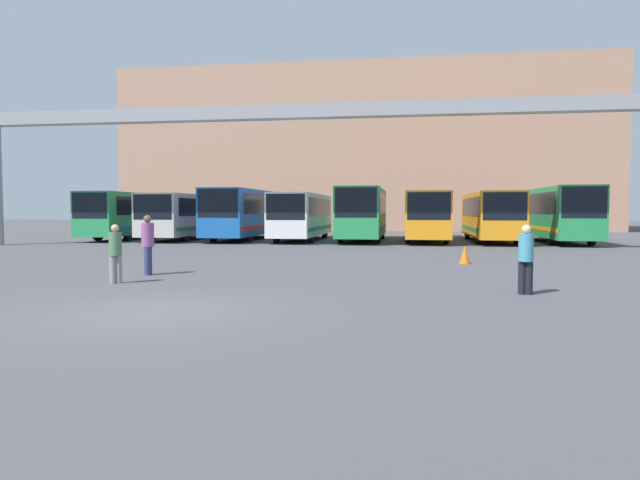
% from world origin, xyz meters
% --- Properties ---
extents(ground_plane, '(200.00, 200.00, 0.00)m').
position_xyz_m(ground_plane, '(0.00, 0.00, 0.00)').
color(ground_plane, '#47474C').
extents(building_backdrop, '(47.74, 12.00, 15.96)m').
position_xyz_m(building_backdrop, '(0.00, 49.09, 7.98)').
color(building_backdrop, tan).
rests_on(building_backdrop, ground).
extents(overhead_gantry, '(36.43, 0.80, 7.30)m').
position_xyz_m(overhead_gantry, '(0.00, 18.44, 6.26)').
color(overhead_gantry, gray).
rests_on(overhead_gantry, ground).
extents(bus_slot_0, '(2.45, 12.21, 3.09)m').
position_xyz_m(bus_slot_0, '(-13.78, 26.94, 1.78)').
color(bus_slot_0, '#268C4C').
rests_on(bus_slot_0, ground).
extents(bus_slot_1, '(2.60, 10.07, 2.97)m').
position_xyz_m(bus_slot_1, '(-9.84, 25.88, 1.71)').
color(bus_slot_1, beige).
rests_on(bus_slot_1, ground).
extents(bus_slot_2, '(2.62, 11.04, 3.25)m').
position_xyz_m(bus_slot_2, '(-5.91, 26.36, 1.88)').
color(bus_slot_2, '#1959A5').
rests_on(bus_slot_2, ground).
extents(bus_slot_3, '(2.45, 10.28, 2.97)m').
position_xyz_m(bus_slot_3, '(-1.97, 25.98, 1.71)').
color(bus_slot_3, silver).
rests_on(bus_slot_3, ground).
extents(bus_slot_4, '(2.54, 10.07, 3.29)m').
position_xyz_m(bus_slot_4, '(1.97, 25.88, 1.89)').
color(bus_slot_4, '#268C4C').
rests_on(bus_slot_4, ground).
extents(bus_slot_5, '(2.54, 12.46, 3.02)m').
position_xyz_m(bus_slot_5, '(5.91, 27.07, 1.74)').
color(bus_slot_5, orange).
rests_on(bus_slot_5, ground).
extents(bus_slot_6, '(2.49, 11.01, 3.00)m').
position_xyz_m(bus_slot_6, '(9.84, 26.35, 1.73)').
color(bus_slot_6, orange).
rests_on(bus_slot_6, ground).
extents(bus_slot_7, '(2.46, 10.23, 3.27)m').
position_xyz_m(bus_slot_7, '(13.78, 25.95, 1.88)').
color(bus_slot_7, '#268C4C').
rests_on(bus_slot_7, ground).
extents(pedestrian_near_left, '(0.37, 0.37, 1.80)m').
position_xyz_m(pedestrian_near_left, '(-2.93, 5.84, 0.96)').
color(pedestrian_near_left, navy).
rests_on(pedestrian_near_left, ground).
extents(pedestrian_mid_right, '(0.34, 0.34, 1.62)m').
position_xyz_m(pedestrian_mid_right, '(7.52, 3.43, 0.86)').
color(pedestrian_mid_right, black).
rests_on(pedestrian_mid_right, ground).
extents(pedestrian_near_right, '(0.33, 0.33, 1.58)m').
position_xyz_m(pedestrian_near_right, '(-2.88, 3.83, 0.84)').
color(pedestrian_near_right, gray).
rests_on(pedestrian_near_right, ground).
extents(traffic_cone, '(0.39, 0.39, 0.67)m').
position_xyz_m(traffic_cone, '(6.87, 10.99, 0.33)').
color(traffic_cone, orange).
rests_on(traffic_cone, ground).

